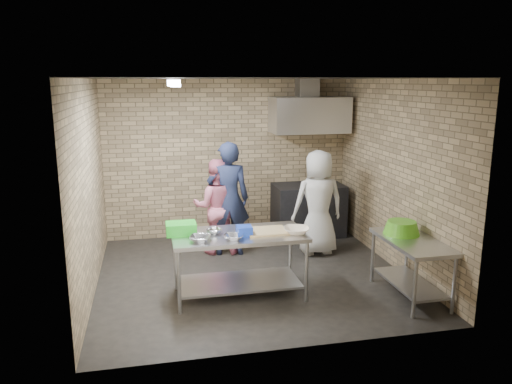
{
  "coord_description": "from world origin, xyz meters",
  "views": [
    {
      "loc": [
        -1.33,
        -6.44,
        2.68
      ],
      "look_at": [
        0.1,
        0.2,
        1.15
      ],
      "focal_mm": 35.0,
      "sensor_mm": 36.0,
      "label": 1
    }
  ],
  "objects_px": {
    "stove": "(308,210)",
    "bottle_green": "(330,119)",
    "prep_table": "(239,265)",
    "green_basin": "(402,228)",
    "woman_pink": "(216,207)",
    "man_navy": "(228,199)",
    "blue_tub": "(244,231)",
    "woman_white": "(318,203)",
    "side_counter": "(410,268)",
    "green_crate": "(181,229)",
    "bottle_red": "(309,118)"
  },
  "relations": [
    {
      "from": "green_crate",
      "to": "bottle_green",
      "type": "bearing_deg",
      "value": 40.5
    },
    {
      "from": "green_crate",
      "to": "woman_white",
      "type": "distance_m",
      "value": 2.5
    },
    {
      "from": "bottle_red",
      "to": "man_navy",
      "type": "relative_size",
      "value": 0.1
    },
    {
      "from": "side_counter",
      "to": "stove",
      "type": "xyz_separation_m",
      "value": [
        -0.45,
        2.75,
        0.08
      ]
    },
    {
      "from": "green_basin",
      "to": "blue_tub",
      "type": "bearing_deg",
      "value": 176.22
    },
    {
      "from": "blue_tub",
      "to": "woman_white",
      "type": "height_order",
      "value": "woman_white"
    },
    {
      "from": "stove",
      "to": "green_basin",
      "type": "height_order",
      "value": "green_basin"
    },
    {
      "from": "green_crate",
      "to": "blue_tub",
      "type": "xyz_separation_m",
      "value": [
        0.75,
        -0.22,
        -0.01
      ]
    },
    {
      "from": "side_counter",
      "to": "woman_white",
      "type": "height_order",
      "value": "woman_white"
    },
    {
      "from": "bottle_green",
      "to": "man_navy",
      "type": "xyz_separation_m",
      "value": [
        -1.97,
        -0.93,
        -1.13
      ]
    },
    {
      "from": "blue_tub",
      "to": "bottle_red",
      "type": "height_order",
      "value": "bottle_red"
    },
    {
      "from": "stove",
      "to": "prep_table",
      "type": "bearing_deg",
      "value": -125.95
    },
    {
      "from": "blue_tub",
      "to": "man_navy",
      "type": "relative_size",
      "value": 0.1
    },
    {
      "from": "side_counter",
      "to": "blue_tub",
      "type": "distance_m",
      "value": 2.14
    },
    {
      "from": "side_counter",
      "to": "bottle_red",
      "type": "height_order",
      "value": "bottle_red"
    },
    {
      "from": "woman_white",
      "to": "green_crate",
      "type": "bearing_deg",
      "value": 28.04
    },
    {
      "from": "bottle_green",
      "to": "man_navy",
      "type": "height_order",
      "value": "bottle_green"
    },
    {
      "from": "blue_tub",
      "to": "woman_white",
      "type": "distance_m",
      "value": 2.02
    },
    {
      "from": "prep_table",
      "to": "bottle_red",
      "type": "xyz_separation_m",
      "value": [
        1.69,
        2.51,
        1.62
      ]
    },
    {
      "from": "man_navy",
      "to": "green_basin",
      "type": "bearing_deg",
      "value": 142.96
    },
    {
      "from": "prep_table",
      "to": "woman_white",
      "type": "xyz_separation_m",
      "value": [
        1.49,
        1.32,
        0.41
      ]
    },
    {
      "from": "side_counter",
      "to": "woman_pink",
      "type": "relative_size",
      "value": 0.8
    },
    {
      "from": "stove",
      "to": "woman_white",
      "type": "relative_size",
      "value": 0.73
    },
    {
      "from": "bottle_red",
      "to": "bottle_green",
      "type": "distance_m",
      "value": 0.4
    },
    {
      "from": "prep_table",
      "to": "side_counter",
      "type": "bearing_deg",
      "value": -13.0
    },
    {
      "from": "side_counter",
      "to": "woman_white",
      "type": "xyz_separation_m",
      "value": [
        -0.6,
        1.8,
        0.45
      ]
    },
    {
      "from": "prep_table",
      "to": "side_counter",
      "type": "distance_m",
      "value": 2.15
    },
    {
      "from": "prep_table",
      "to": "man_navy",
      "type": "xyz_separation_m",
      "value": [
        0.12,
        1.58,
        0.48
      ]
    },
    {
      "from": "green_basin",
      "to": "woman_pink",
      "type": "relative_size",
      "value": 0.31
    },
    {
      "from": "prep_table",
      "to": "man_navy",
      "type": "bearing_deg",
      "value": 85.64
    },
    {
      "from": "side_counter",
      "to": "green_crate",
      "type": "xyz_separation_m",
      "value": [
        -2.79,
        0.6,
        0.52
      ]
    },
    {
      "from": "green_basin",
      "to": "bottle_green",
      "type": "height_order",
      "value": "bottle_green"
    },
    {
      "from": "green_crate",
      "to": "man_navy",
      "type": "distance_m",
      "value": 1.67
    },
    {
      "from": "bottle_green",
      "to": "green_crate",
      "type": "bearing_deg",
      "value": -139.5
    },
    {
      "from": "blue_tub",
      "to": "green_basin",
      "type": "xyz_separation_m",
      "value": [
        2.02,
        -0.13,
        -0.05
      ]
    },
    {
      "from": "prep_table",
      "to": "man_navy",
      "type": "height_order",
      "value": "man_navy"
    },
    {
      "from": "side_counter",
      "to": "green_basin",
      "type": "height_order",
      "value": "green_basin"
    },
    {
      "from": "green_basin",
      "to": "woman_white",
      "type": "distance_m",
      "value": 1.66
    },
    {
      "from": "woman_pink",
      "to": "green_basin",
      "type": "bearing_deg",
      "value": 147.04
    },
    {
      "from": "green_crate",
      "to": "prep_table",
      "type": "bearing_deg",
      "value": -9.73
    },
    {
      "from": "prep_table",
      "to": "side_counter",
      "type": "xyz_separation_m",
      "value": [
        2.09,
        -0.48,
        -0.04
      ]
    },
    {
      "from": "stove",
      "to": "bottle_green",
      "type": "distance_m",
      "value": 1.65
    },
    {
      "from": "stove",
      "to": "man_navy",
      "type": "distance_m",
      "value": 1.73
    },
    {
      "from": "bottle_green",
      "to": "woman_pink",
      "type": "bearing_deg",
      "value": -159.0
    },
    {
      "from": "stove",
      "to": "man_navy",
      "type": "bearing_deg",
      "value": -155.59
    },
    {
      "from": "bottle_green",
      "to": "man_navy",
      "type": "relative_size",
      "value": 0.08
    },
    {
      "from": "stove",
      "to": "bottle_green",
      "type": "xyz_separation_m",
      "value": [
        0.45,
        0.24,
        1.57
      ]
    },
    {
      "from": "prep_table",
      "to": "green_basin",
      "type": "bearing_deg",
      "value": -6.43
    },
    {
      "from": "blue_tub",
      "to": "bottle_red",
      "type": "relative_size",
      "value": 1.01
    },
    {
      "from": "green_basin",
      "to": "side_counter",
      "type": "bearing_deg",
      "value": -85.43
    }
  ]
}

